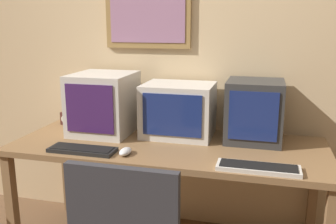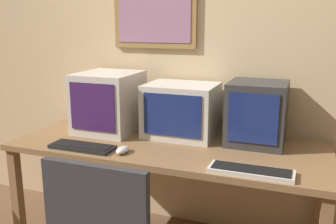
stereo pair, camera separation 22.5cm
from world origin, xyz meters
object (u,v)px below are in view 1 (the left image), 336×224
object	(u,v)px
monitor_right	(254,111)
mouse_near_keyboard	(125,151)
monitor_center	(179,110)
keyboard_main	(82,150)
monitor_left	(104,103)
keyboard_side	(258,168)
desk_clock	(67,118)

from	to	relation	value
monitor_right	mouse_near_keyboard	size ratio (longest dim) A/B	3.28
monitor_center	keyboard_main	world-z (taller)	monitor_center
monitor_left	mouse_near_keyboard	xyz separation A→B (m)	(0.30, -0.39, -0.18)
keyboard_main	keyboard_side	bearing A→B (deg)	-1.57
keyboard_side	monitor_left	bearing A→B (deg)	157.38
monitor_right	monitor_left	bearing A→B (deg)	-176.18
monitor_center	monitor_right	xyz separation A→B (m)	(0.48, 0.01, 0.02)
mouse_near_keyboard	desk_clock	world-z (taller)	desk_clock
monitor_left	monitor_right	distance (m)	0.98
monitor_left	keyboard_side	bearing A→B (deg)	-22.62
monitor_center	keyboard_side	distance (m)	0.73
monitor_center	keyboard_side	world-z (taller)	monitor_center
monitor_center	keyboard_side	xyz separation A→B (m)	(0.53, -0.48, -0.16)
desk_clock	keyboard_side	bearing A→B (deg)	-21.30
keyboard_main	monitor_left	bearing A→B (deg)	95.65
monitor_left	monitor_right	size ratio (longest dim) A/B	1.12
keyboard_main	mouse_near_keyboard	world-z (taller)	mouse_near_keyboard
keyboard_main	mouse_near_keyboard	bearing A→B (deg)	3.28
keyboard_main	mouse_near_keyboard	size ratio (longest dim) A/B	3.36
monitor_right	keyboard_main	size ratio (longest dim) A/B	0.97
monitor_right	monitor_center	bearing A→B (deg)	-178.81
monitor_center	keyboard_main	distance (m)	0.67
keyboard_side	mouse_near_keyboard	bearing A→B (deg)	176.71
keyboard_main	mouse_near_keyboard	distance (m)	0.26
monitor_center	desk_clock	world-z (taller)	monitor_center
mouse_near_keyboard	monitor_left	bearing A→B (deg)	127.67
monitor_left	keyboard_side	distance (m)	1.13
monitor_center	keyboard_main	bearing A→B (deg)	-135.32
monitor_center	desk_clock	distance (m)	0.86
keyboard_main	desk_clock	distance (m)	0.64
monitor_right	keyboard_side	size ratio (longest dim) A/B	0.91
monitor_right	desk_clock	world-z (taller)	monitor_right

